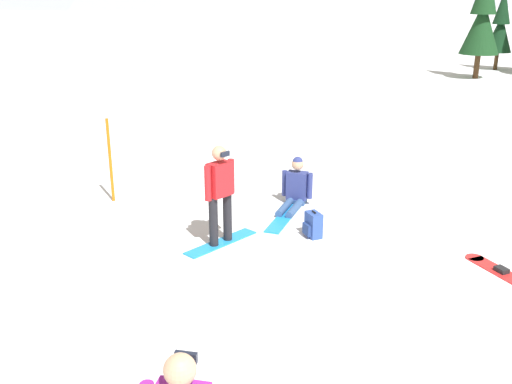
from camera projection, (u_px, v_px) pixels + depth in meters
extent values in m
sphere|color=tan|center=(180.00, 370.00, 4.12)|extent=(0.24, 0.24, 0.24)
cube|color=black|center=(186.00, 357.00, 4.25)|extent=(0.17, 0.06, 0.08)
cube|color=#1E8CD8|center=(221.00, 243.00, 9.92)|extent=(1.11, 1.32, 0.02)
cylinder|color=black|center=(227.00, 217.00, 9.88)|extent=(0.15, 0.15, 0.84)
cylinder|color=black|center=(213.00, 222.00, 9.66)|extent=(0.15, 0.15, 0.84)
cube|color=red|center=(220.00, 179.00, 9.54)|extent=(0.43, 0.46, 0.56)
cylinder|color=red|center=(231.00, 176.00, 9.72)|extent=(0.11, 0.11, 0.58)
cylinder|color=red|center=(208.00, 183.00, 9.36)|extent=(0.11, 0.11, 0.58)
sphere|color=tan|center=(219.00, 153.00, 9.39)|extent=(0.24, 0.24, 0.24)
cube|color=black|center=(225.00, 154.00, 9.30)|extent=(0.14, 0.16, 0.08)
cube|color=#335184|center=(297.00, 201.00, 11.75)|extent=(0.42, 0.36, 0.10)
cylinder|color=#335184|center=(295.00, 209.00, 11.27)|extent=(0.33, 0.81, 0.14)
cylinder|color=#335184|center=(285.00, 207.00, 11.33)|extent=(0.33, 0.81, 0.14)
cube|color=#1E8CD8|center=(283.00, 218.00, 10.97)|extent=(0.63, 1.52, 0.02)
cube|color=navy|center=(297.00, 185.00, 11.65)|extent=(0.45, 0.33, 0.56)
cylinder|color=navy|center=(310.00, 186.00, 11.56)|extent=(0.11, 0.11, 0.52)
cylinder|color=navy|center=(285.00, 183.00, 11.72)|extent=(0.11, 0.11, 0.52)
sphere|color=tan|center=(298.00, 164.00, 11.50)|extent=(0.24, 0.24, 0.24)
sphere|color=navy|center=(298.00, 162.00, 11.48)|extent=(0.20, 0.20, 0.20)
cylinder|color=red|center=(475.00, 258.00, 9.36)|extent=(0.39, 0.39, 0.02)
cube|color=black|center=(502.00, 270.00, 8.87)|extent=(0.22, 0.24, 0.07)
cube|color=#2D4C9E|center=(314.00, 225.00, 10.12)|extent=(0.33, 0.38, 0.44)
cube|color=navy|center=(307.00, 229.00, 10.10)|extent=(0.16, 0.22, 0.20)
cylinder|color=black|center=(314.00, 212.00, 10.04)|extent=(0.08, 0.12, 0.02)
cylinder|color=orange|center=(110.00, 161.00, 11.62)|extent=(0.06, 0.06, 1.70)
cylinder|color=#472D19|center=(496.00, 61.00, 30.66)|extent=(0.20, 0.20, 0.90)
cone|color=black|center=(500.00, 33.00, 30.20)|extent=(1.34, 1.34, 1.91)
cone|color=black|center=(503.00, 6.00, 29.76)|extent=(0.87, 0.87, 1.75)
cylinder|color=#472D19|center=(477.00, 66.00, 27.64)|extent=(0.26, 0.26, 1.14)
cone|color=#143819|center=(481.00, 27.00, 27.05)|extent=(1.80, 1.80, 2.42)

